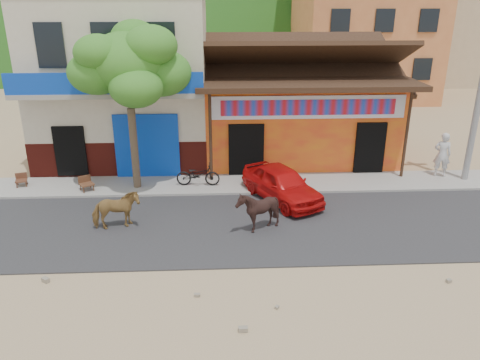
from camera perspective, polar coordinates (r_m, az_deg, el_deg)
The scene contains 15 objects.
ground at distance 12.83m, azimuth 4.48°, elevation -10.67°, with size 120.00×120.00×0.00m, color #9E825B.
road at distance 14.99m, azimuth 3.32°, elevation -5.56°, with size 60.00×5.00×0.04m, color #28282B.
sidewalk at distance 18.15m, azimuth 2.19°, elevation -0.47°, with size 60.00×2.00×0.12m, color gray.
dance_club at distance 21.67m, azimuth 6.68°, elevation 7.84°, with size 8.00×6.00×3.60m, color orange.
cafe_building at distance 21.43m, azimuth -13.78°, elevation 11.87°, with size 7.00×6.00×7.00m, color beige.
apartment_front at distance 36.36m, azimuth 14.88°, elevation 19.37°, with size 9.00×9.00×12.00m, color #CC723F.
apartment_rear at distance 45.26m, azimuth 23.90°, elevation 17.29°, with size 8.00×8.00×10.00m, color tan.
tree at distance 17.27m, azimuth -13.16°, elevation 8.49°, with size 3.00×3.00×6.00m, color #2D721E, non-canonical shape.
cow_tan at distance 15.00m, azimuth -14.89°, elevation -3.59°, with size 0.66×1.45×1.22m, color olive.
cow_dark at distance 14.36m, azimuth 2.19°, elevation -3.72°, with size 1.09×1.22×1.35m, color black.
red_car at distance 16.60m, azimuth 5.11°, elevation -0.45°, with size 1.46×3.62×1.23m, color red.
scooter at distance 17.76m, azimuth -5.14°, elevation 0.66°, with size 0.57×1.64×0.86m, color black.
pedestrian at distance 20.18m, azimuth 23.43°, elevation 2.87°, with size 0.65×0.43×1.79m, color silver.
cafe_chair_left at distance 19.49m, azimuth -25.21°, elevation 0.56°, with size 0.41×0.41×0.88m, color #4A2518, non-canonical shape.
cafe_chair_right at distance 18.10m, azimuth -18.29°, elevation 0.25°, with size 0.46×0.46×0.99m, color #4A2918, non-canonical shape.
Camera 1 is at (-1.51, -10.80, 6.77)m, focal length 35.00 mm.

